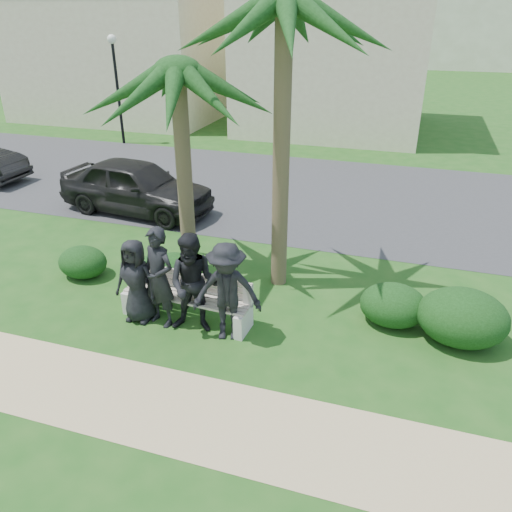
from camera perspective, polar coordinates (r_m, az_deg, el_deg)
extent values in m
plane|color=#1A4C15|center=(8.88, -4.89, -9.27)|extent=(160.00, 160.00, 0.00)
cube|color=tan|center=(7.63, -10.19, -16.69)|extent=(30.00, 1.60, 0.01)
cube|color=#2D2D30|center=(15.77, 6.17, 7.12)|extent=(160.00, 8.00, 0.01)
cube|color=beige|center=(28.82, -14.58, 22.30)|extent=(10.00, 8.00, 7.00)
cube|color=beige|center=(24.98, 9.38, 22.24)|extent=(8.00, 8.00, 7.00)
cylinder|color=black|center=(22.32, -15.46, 17.34)|extent=(0.12, 0.12, 4.00)
sphere|color=white|center=(22.12, -16.16, 22.71)|extent=(0.36, 0.36, 0.36)
cube|color=#B0A394|center=(9.16, -8.05, -4.80)|extent=(2.45, 0.70, 0.04)
cube|color=#B0A394|center=(9.23, -7.51, -2.72)|extent=(2.42, 0.18, 0.28)
cube|color=beige|center=(9.78, -14.00, -4.83)|extent=(0.19, 0.56, 0.44)
cube|color=beige|center=(8.91, -1.30, -7.27)|extent=(0.19, 0.56, 0.44)
imported|color=black|center=(9.18, -13.54, -2.80)|extent=(0.78, 0.51, 1.59)
imported|color=black|center=(8.92, -11.05, -2.44)|extent=(0.79, 0.63, 1.87)
imported|color=black|center=(8.63, -7.12, -3.23)|extent=(0.99, 0.83, 1.85)
imported|color=black|center=(8.39, -3.33, -4.17)|extent=(1.30, 0.95, 1.80)
ellipsoid|color=black|center=(11.24, -19.21, -0.57)|extent=(1.05, 0.87, 0.69)
ellipsoid|color=black|center=(10.26, -11.84, -2.05)|extent=(1.14, 0.94, 0.74)
ellipsoid|color=black|center=(10.38, -9.26, -1.55)|extent=(1.10, 0.91, 0.72)
ellipsoid|color=black|center=(9.36, 15.43, -5.30)|extent=(1.20, 0.99, 0.78)
ellipsoid|color=black|center=(9.21, 22.56, -6.34)|extent=(1.51, 1.25, 0.99)
cylinder|color=brown|center=(10.37, -8.17, 8.80)|extent=(0.32, 0.32, 4.15)
cylinder|color=brown|center=(9.53, 2.90, 11.05)|extent=(0.32, 0.32, 5.29)
imported|color=black|center=(14.37, -13.53, 7.75)|extent=(4.54, 2.20, 1.49)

